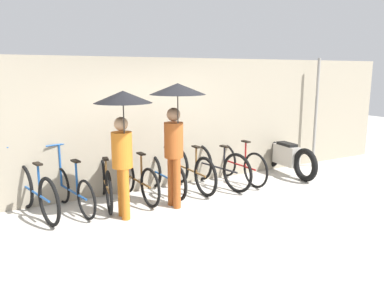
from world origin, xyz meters
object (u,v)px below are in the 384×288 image
parked_bicycle_4 (164,175)px  parked_bicycle_6 (217,167)px  pedestrian_center (176,114)px  parked_bicycle_7 (240,164)px  parked_bicycle_1 (73,190)px  parked_bicycle_2 (105,182)px  motorcycle (286,157)px  parked_bicycle_5 (191,170)px  pedestrian_leading (123,124)px  parked_bicycle_3 (137,180)px  parked_bicycle_0 (36,192)px

parked_bicycle_4 → parked_bicycle_6: parked_bicycle_4 is taller
parked_bicycle_4 → parked_bicycle_6: 1.14m
parked_bicycle_6 → pedestrian_center: (-1.28, -0.73, 1.21)m
parked_bicycle_7 → pedestrian_center: pedestrian_center is taller
parked_bicycle_1 → parked_bicycle_2: 0.58m
motorcycle → parked_bicycle_4: bearing=93.7°
parked_bicycle_5 → pedestrian_leading: pedestrian_leading is taller
parked_bicycle_3 → parked_bicycle_1: bearing=85.9°
parked_bicycle_1 → pedestrian_leading: (0.64, -0.78, 1.17)m
parked_bicycle_2 → pedestrian_center: size_ratio=0.84×
parked_bicycle_2 → pedestrian_center: pedestrian_center is taller
parked_bicycle_2 → parked_bicycle_3: 0.57m
parked_bicycle_1 → parked_bicycle_3: parked_bicycle_1 is taller
parked_bicycle_6 → parked_bicycle_5: bearing=73.8°
pedestrian_leading → pedestrian_center: 0.93m
parked_bicycle_2 → parked_bicycle_5: parked_bicycle_2 is taller
parked_bicycle_1 → motorcycle: parked_bicycle_1 is taller
parked_bicycle_0 → parked_bicycle_7: (3.99, 0.00, -0.02)m
parked_bicycle_0 → pedestrian_center: size_ratio=0.84×
parked_bicycle_2 → parked_bicycle_7: parked_bicycle_2 is taller
parked_bicycle_5 → pedestrian_leading: size_ratio=0.87×
parked_bicycle_7 → pedestrian_center: size_ratio=0.81×
parked_bicycle_5 → motorcycle: 2.41m
parked_bicycle_3 → pedestrian_center: (0.42, -0.74, 1.24)m
pedestrian_center → motorcycle: bearing=-171.3°
motorcycle → parked_bicycle_2: bearing=94.2°
parked_bicycle_2 → parked_bicycle_5: bearing=-80.3°
parked_bicycle_4 → parked_bicycle_7: parked_bicycle_4 is taller
parked_bicycle_1 → parked_bicycle_2: (0.57, 0.08, 0.03)m
parked_bicycle_5 → pedestrian_center: (-0.71, -0.79, 1.22)m
parked_bicycle_2 → motorcycle: (4.12, -0.06, 0.01)m
parked_bicycle_3 → pedestrian_center: pedestrian_center is taller
parked_bicycle_0 → parked_bicycle_4: 2.28m
parked_bicycle_5 → pedestrian_center: 1.62m
parked_bicycle_0 → motorcycle: parked_bicycle_0 is taller
parked_bicycle_3 → parked_bicycle_4: (0.57, 0.07, -0.01)m
parked_bicycle_1 → parked_bicycle_4: parked_bicycle_4 is taller
parked_bicycle_1 → pedestrian_leading: pedestrian_leading is taller
parked_bicycle_1 → parked_bicycle_4: size_ratio=0.98×
pedestrian_leading → parked_bicycle_6: bearing=-160.1°
parked_bicycle_3 → parked_bicycle_5: (1.14, 0.05, 0.02)m
parked_bicycle_2 → parked_bicycle_6: 2.28m
parked_bicycle_2 → parked_bicycle_3: parked_bicycle_2 is taller
parked_bicycle_4 → pedestrian_center: pedestrian_center is taller
parked_bicycle_7 → parked_bicycle_4: bearing=85.0°
parked_bicycle_0 → pedestrian_leading: size_ratio=0.88×
parked_bicycle_0 → parked_bicycle_4: size_ratio=1.08×
parked_bicycle_0 → motorcycle: (5.26, -0.02, 0.00)m
parked_bicycle_3 → parked_bicycle_6: size_ratio=0.90×
parked_bicycle_4 → pedestrian_center: (-0.15, -0.81, 1.25)m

